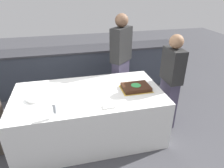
{
  "coord_description": "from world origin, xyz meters",
  "views": [
    {
      "loc": [
        -0.24,
        -2.49,
        2.16
      ],
      "look_at": [
        0.35,
        0.0,
        0.85
      ],
      "focal_mm": 32.0,
      "sensor_mm": 36.0,
      "label": 1
    }
  ],
  "objects_px": {
    "plate_stack": "(36,99)",
    "cake": "(136,87)",
    "wine_glass": "(55,109)",
    "person_cutting_cake": "(121,61)",
    "person_seated_right": "(170,82)"
  },
  "relations": [
    {
      "from": "plate_stack",
      "to": "cake",
      "type": "bearing_deg",
      "value": -0.94
    },
    {
      "from": "wine_glass",
      "to": "cake",
      "type": "bearing_deg",
      "value": 21.59
    },
    {
      "from": "person_cutting_cake",
      "to": "person_seated_right",
      "type": "xyz_separation_m",
      "value": [
        0.58,
        -0.79,
        -0.11
      ]
    },
    {
      "from": "plate_stack",
      "to": "wine_glass",
      "type": "height_order",
      "value": "wine_glass"
    },
    {
      "from": "cake",
      "to": "person_cutting_cake",
      "type": "bearing_deg",
      "value": 90.0
    },
    {
      "from": "wine_glass",
      "to": "person_cutting_cake",
      "type": "bearing_deg",
      "value": 48.49
    },
    {
      "from": "cake",
      "to": "person_cutting_cake",
      "type": "xyz_separation_m",
      "value": [
        -0.0,
        0.83,
        0.11
      ]
    },
    {
      "from": "wine_glass",
      "to": "person_seated_right",
      "type": "height_order",
      "value": "person_seated_right"
    },
    {
      "from": "cake",
      "to": "wine_glass",
      "type": "distance_m",
      "value": 1.23
    },
    {
      "from": "person_seated_right",
      "to": "person_cutting_cake",
      "type": "bearing_deg",
      "value": -143.33
    },
    {
      "from": "plate_stack",
      "to": "person_cutting_cake",
      "type": "relative_size",
      "value": 0.14
    },
    {
      "from": "wine_glass",
      "to": "person_seated_right",
      "type": "bearing_deg",
      "value": 16.18
    },
    {
      "from": "plate_stack",
      "to": "person_seated_right",
      "type": "xyz_separation_m",
      "value": [
        1.99,
        0.03,
        0.01
      ]
    },
    {
      "from": "plate_stack",
      "to": "person_seated_right",
      "type": "relative_size",
      "value": 0.15
    },
    {
      "from": "person_cutting_cake",
      "to": "plate_stack",
      "type": "bearing_deg",
      "value": -11.66
    }
  ]
}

